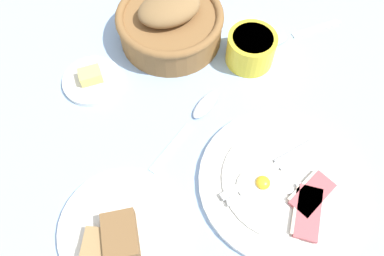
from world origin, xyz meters
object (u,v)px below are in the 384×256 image
bread_basket (170,23)px  teaspoon_near_cup (283,38)px  bread_plate (120,230)px  sugar_cup (251,48)px  teaspoon_by_saucer (197,115)px  butter_dish (92,80)px  breakfast_plate (281,183)px

bread_basket → teaspoon_near_cup: (0.22, -0.04, -0.04)m
bread_plate → sugar_cup: bearing=49.0°
bread_plate → teaspoon_by_saucer: bread_plate is taller
sugar_cup → butter_dish: sugar_cup is taller
sugar_cup → bread_basket: 0.16m
breakfast_plate → bread_plate: 0.26m
teaspoon_by_saucer → teaspoon_near_cup: 0.25m
breakfast_plate → teaspoon_near_cup: bearing=74.6°
teaspoon_by_saucer → sugar_cup: bearing=-2.6°
bread_basket → breakfast_plate: bearing=-67.3°
breakfast_plate → teaspoon_by_saucer: (-0.12, 0.15, -0.00)m
breakfast_plate → teaspoon_near_cup: size_ratio=1.37×
bread_basket → teaspoon_near_cup: bread_basket is taller
breakfast_plate → teaspoon_near_cup: breakfast_plate is taller
bread_plate → sugar_cup: sugar_cup is taller
breakfast_plate → bread_basket: bread_basket is taller
butter_dish → teaspoon_by_saucer: bearing=-28.7°
breakfast_plate → butter_dish: same height
breakfast_plate → bread_plate: (-0.26, -0.04, 0.00)m
bread_plate → teaspoon_by_saucer: 0.24m
breakfast_plate → bread_basket: (-0.14, 0.34, 0.03)m
sugar_cup → bread_plate: bearing=-131.0°
breakfast_plate → bread_basket: 0.37m
breakfast_plate → sugar_cup: (0.00, 0.26, 0.02)m
breakfast_plate → teaspoon_by_saucer: bearing=128.4°
teaspoon_by_saucer → bread_basket: bearing=51.0°
breakfast_plate → bread_plate: bearing=-170.7°
bread_plate → teaspoon_by_saucer: (0.14, 0.19, -0.01)m
butter_dish → teaspoon_near_cup: (0.38, 0.05, -0.00)m
bread_basket → bread_plate: bearing=-107.3°
bread_basket → teaspoon_near_cup: size_ratio=1.08×
teaspoon_near_cup → breakfast_plate: bearing=60.7°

